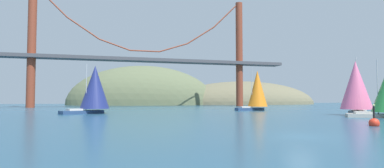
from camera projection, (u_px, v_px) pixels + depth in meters
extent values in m
plane|color=navy|center=(300.00, 136.00, 24.41)|extent=(360.00, 360.00, 0.00)
ellipsoid|color=#5B6647|center=(144.00, 105.00, 155.35)|extent=(74.54, 44.00, 39.23)
ellipsoid|color=#6B664C|center=(244.00, 104.00, 170.59)|extent=(84.53, 44.00, 25.23)
cylinder|color=brown|center=(32.00, 45.00, 105.87)|extent=(2.80, 2.80, 42.88)
cylinder|color=brown|center=(239.00, 54.00, 127.36)|extent=(2.80, 2.80, 42.88)
cube|color=#47474C|center=(145.00, 60.00, 116.43)|extent=(113.59, 6.00, 1.20)
cylinder|color=brown|center=(50.00, 1.00, 108.18)|extent=(11.44, 0.50, 11.27)
cylinder|color=brown|center=(83.00, 28.00, 110.81)|extent=(11.36, 0.50, 7.69)
cylinder|color=brown|center=(115.00, 45.00, 113.62)|extent=(11.24, 0.50, 4.11)
cylinder|color=brown|center=(145.00, 51.00, 116.60)|extent=(11.08, 0.50, 0.50)
cylinder|color=brown|center=(174.00, 48.00, 119.76)|extent=(11.24, 0.50, 4.11)
cylinder|color=brown|center=(201.00, 35.00, 123.09)|extent=(11.36, 0.50, 7.69)
cylinder|color=brown|center=(227.00, 15.00, 126.60)|extent=(11.44, 0.50, 11.27)
cube|color=navy|center=(82.00, 112.00, 61.30)|extent=(8.59, 6.17, 0.68)
cube|color=beige|center=(74.00, 110.00, 60.26)|extent=(3.27, 2.94, 0.36)
cylinder|color=#B2B2B7|center=(86.00, 87.00, 62.13)|extent=(0.14, 0.14, 9.33)
cone|color=navy|center=(95.00, 87.00, 63.42)|extent=(7.93, 7.93, 8.83)
cube|color=#B7B2A8|center=(358.00, 113.00, 57.60)|extent=(7.78, 7.16, 0.82)
cube|color=beige|center=(359.00, 109.00, 58.86)|extent=(3.18, 3.10, 0.36)
cylinder|color=#B2B2B7|center=(357.00, 84.00, 57.18)|extent=(0.14, 0.14, 9.98)
cone|color=pink|center=(356.00, 85.00, 55.66)|extent=(7.65, 7.65, 8.72)
cube|color=#B7B2A8|center=(373.00, 116.00, 49.35)|extent=(7.75, 6.24, 0.59)
cube|color=beige|center=(363.00, 113.00, 49.78)|extent=(3.06, 2.88, 0.36)
cylinder|color=#B2B2B7|center=(378.00, 86.00, 49.35)|extent=(0.14, 0.14, 8.78)
cube|color=navy|center=(250.00, 109.00, 79.04)|extent=(7.58, 2.46, 0.70)
cube|color=beige|center=(245.00, 107.00, 78.62)|extent=(2.47, 1.69, 0.36)
cylinder|color=#B2B2B7|center=(252.00, 88.00, 79.55)|extent=(0.14, 0.14, 10.40)
cone|color=orange|center=(257.00, 88.00, 80.08)|extent=(5.26, 5.26, 9.34)
sphere|color=red|center=(374.00, 123.00, 33.78)|extent=(1.10, 1.10, 1.10)
cylinder|color=black|center=(374.00, 114.00, 33.83)|extent=(0.20, 0.20, 1.60)
sphere|color=#F2EA99|center=(374.00, 105.00, 33.88)|extent=(0.24, 0.24, 0.24)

